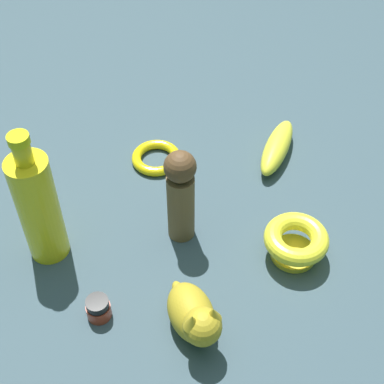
% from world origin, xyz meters
% --- Properties ---
extents(ground, '(2.00, 2.00, 0.00)m').
position_xyz_m(ground, '(0.00, 0.00, 0.00)').
color(ground, '#384C56').
extents(bottle_tall, '(0.07, 0.07, 0.26)m').
position_xyz_m(bottle_tall, '(-0.23, -0.11, 0.11)').
color(bottle_tall, yellow).
rests_on(bottle_tall, ground).
extents(nail_polish_jar, '(0.04, 0.04, 0.04)m').
position_xyz_m(nail_polish_jar, '(-0.12, -0.23, 0.02)').
color(nail_polish_jar, '#A43520').
rests_on(nail_polish_jar, ground).
extents(bangle, '(0.10, 0.10, 0.02)m').
position_xyz_m(bangle, '(-0.08, 0.12, 0.01)').
color(bangle, yellow).
rests_on(bangle, ground).
extents(person_figure_adult, '(0.05, 0.05, 0.19)m').
position_xyz_m(person_figure_adult, '(-0.01, -0.05, 0.10)').
color(person_figure_adult, brown).
rests_on(person_figure_adult, ground).
extents(cat_figurine, '(0.11, 0.13, 0.10)m').
position_xyz_m(cat_figurine, '(0.03, -0.24, 0.04)').
color(cat_figurine, '#B49823').
rests_on(cat_figurine, ground).
extents(bowl, '(0.11, 0.11, 0.06)m').
position_xyz_m(bowl, '(0.18, -0.08, 0.04)').
color(bowl, yellow).
rests_on(bowl, ground).
extents(banana, '(0.09, 0.17, 0.05)m').
position_xyz_m(banana, '(0.15, 0.16, 0.02)').
color(banana, yellow).
rests_on(banana, ground).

